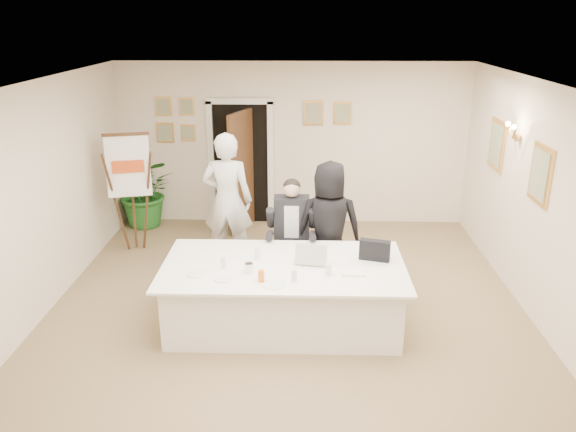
# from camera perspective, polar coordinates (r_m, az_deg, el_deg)

# --- Properties ---
(floor) EXTENTS (7.00, 7.00, 0.00)m
(floor) POSITION_cam_1_polar(r_m,az_deg,el_deg) (7.00, -0.16, -10.42)
(floor) COLOR brown
(floor) RESTS_ON ground
(ceiling) EXTENTS (6.00, 7.00, 0.02)m
(ceiling) POSITION_cam_1_polar(r_m,az_deg,el_deg) (6.09, -0.18, 13.00)
(ceiling) COLOR white
(ceiling) RESTS_ON wall_back
(wall_back) EXTENTS (6.00, 0.10, 2.80)m
(wall_back) POSITION_cam_1_polar(r_m,az_deg,el_deg) (9.78, 0.47, 7.27)
(wall_back) COLOR #F2E2CD
(wall_back) RESTS_ON floor
(wall_front) EXTENTS (6.00, 0.10, 2.80)m
(wall_front) POSITION_cam_1_polar(r_m,az_deg,el_deg) (3.32, -2.17, -19.99)
(wall_front) COLOR #F2E2CD
(wall_front) RESTS_ON floor
(wall_left) EXTENTS (0.10, 7.00, 2.80)m
(wall_left) POSITION_cam_1_polar(r_m,az_deg,el_deg) (7.15, -24.95, 0.64)
(wall_left) COLOR #F2E2CD
(wall_left) RESTS_ON floor
(wall_right) EXTENTS (0.10, 7.00, 2.80)m
(wall_right) POSITION_cam_1_polar(r_m,az_deg,el_deg) (6.99, 25.22, 0.19)
(wall_right) COLOR #F2E2CD
(wall_right) RESTS_ON floor
(doorway) EXTENTS (1.14, 0.86, 2.20)m
(doorway) POSITION_cam_1_polar(r_m,az_deg,el_deg) (9.74, -4.77, 5.00)
(doorway) COLOR black
(doorway) RESTS_ON floor
(pictures_back_wall) EXTENTS (3.40, 0.06, 0.80)m
(pictures_back_wall) POSITION_cam_1_polar(r_m,az_deg,el_deg) (9.71, -4.32, 9.83)
(pictures_back_wall) COLOR #E3A64D
(pictures_back_wall) RESTS_ON wall_back
(pictures_right_wall) EXTENTS (0.06, 2.20, 0.80)m
(pictures_right_wall) POSITION_cam_1_polar(r_m,az_deg,el_deg) (7.96, 22.13, 5.47)
(pictures_right_wall) COLOR #E3A64D
(pictures_right_wall) RESTS_ON wall_right
(wall_sconce) EXTENTS (0.20, 0.30, 0.24)m
(wall_sconce) POSITION_cam_1_polar(r_m,az_deg,el_deg) (7.86, 21.98, 7.96)
(wall_sconce) COLOR #B27A39
(wall_sconce) RESTS_ON wall_right
(conference_table) EXTENTS (2.83, 1.50, 0.78)m
(conference_table) POSITION_cam_1_polar(r_m,az_deg,el_deg) (6.72, -0.46, -7.93)
(conference_table) COLOR white
(conference_table) RESTS_ON floor
(seated_man) EXTENTS (0.80, 0.83, 1.50)m
(seated_man) POSITION_cam_1_polar(r_m,az_deg,el_deg) (7.58, 0.37, -1.64)
(seated_man) COLOR black
(seated_man) RESTS_ON floor
(flip_chart) EXTENTS (0.67, 0.48, 1.84)m
(flip_chart) POSITION_cam_1_polar(r_m,az_deg,el_deg) (8.94, -15.59, 1.69)
(flip_chart) COLOR #332210
(flip_chart) RESTS_ON floor
(standing_man) EXTENTS (0.75, 0.52, 1.99)m
(standing_man) POSITION_cam_1_polar(r_m,az_deg,el_deg) (8.12, -6.17, 1.56)
(standing_man) COLOR silver
(standing_man) RESTS_ON floor
(standing_woman) EXTENTS (0.87, 0.57, 1.76)m
(standing_woman) POSITION_cam_1_polar(r_m,az_deg,el_deg) (7.44, 4.19, -1.07)
(standing_woman) COLOR black
(standing_woman) RESTS_ON floor
(potted_palm) EXTENTS (1.13, 0.98, 1.26)m
(potted_palm) POSITION_cam_1_polar(r_m,az_deg,el_deg) (10.06, -14.26, 2.45)
(potted_palm) COLOR #216423
(potted_palm) RESTS_ON floor
(laptop) EXTENTS (0.42, 0.43, 0.28)m
(laptop) POSITION_cam_1_polar(r_m,az_deg,el_deg) (6.59, 2.34, -3.50)
(laptop) COLOR #B7BABC
(laptop) RESTS_ON conference_table
(laptop_bag) EXTENTS (0.37, 0.19, 0.25)m
(laptop_bag) POSITION_cam_1_polar(r_m,az_deg,el_deg) (6.70, 8.80, -3.46)
(laptop_bag) COLOR black
(laptop_bag) RESTS_ON conference_table
(paper_stack) EXTENTS (0.27, 0.19, 0.03)m
(paper_stack) POSITION_cam_1_polar(r_m,az_deg,el_deg) (6.38, 6.66, -5.71)
(paper_stack) COLOR white
(paper_stack) RESTS_ON conference_table
(plate_left) EXTENTS (0.30, 0.30, 0.01)m
(plate_left) POSITION_cam_1_polar(r_m,az_deg,el_deg) (6.40, -9.22, -5.80)
(plate_left) COLOR white
(plate_left) RESTS_ON conference_table
(plate_mid) EXTENTS (0.21, 0.21, 0.01)m
(plate_mid) POSITION_cam_1_polar(r_m,az_deg,el_deg) (6.24, -6.57, -6.35)
(plate_mid) COLOR white
(plate_mid) RESTS_ON conference_table
(plate_near) EXTENTS (0.28, 0.28, 0.01)m
(plate_near) POSITION_cam_1_polar(r_m,az_deg,el_deg) (6.08, -1.47, -7.00)
(plate_near) COLOR white
(plate_near) RESTS_ON conference_table
(glass_a) EXTENTS (0.07, 0.07, 0.14)m
(glass_a) POSITION_cam_1_polar(r_m,az_deg,el_deg) (6.48, -6.56, -4.71)
(glass_a) COLOR silver
(glass_a) RESTS_ON conference_table
(glass_b) EXTENTS (0.08, 0.08, 0.14)m
(glass_b) POSITION_cam_1_polar(r_m,az_deg,el_deg) (6.13, 0.63, -6.07)
(glass_b) COLOR silver
(glass_b) RESTS_ON conference_table
(glass_c) EXTENTS (0.08, 0.08, 0.14)m
(glass_c) POSITION_cam_1_polar(r_m,az_deg,el_deg) (6.29, 4.12, -5.43)
(glass_c) COLOR silver
(glass_c) RESTS_ON conference_table
(glass_d) EXTENTS (0.07, 0.07, 0.14)m
(glass_d) POSITION_cam_1_polar(r_m,az_deg,el_deg) (6.69, -3.16, -3.82)
(glass_d) COLOR silver
(glass_d) RESTS_ON conference_table
(oj_glass) EXTENTS (0.08, 0.08, 0.13)m
(oj_glass) POSITION_cam_1_polar(r_m,az_deg,el_deg) (6.14, -2.74, -6.12)
(oj_glass) COLOR orange
(oj_glass) RESTS_ON conference_table
(steel_jug) EXTENTS (0.12, 0.12, 0.11)m
(steel_jug) POSITION_cam_1_polar(r_m,az_deg,el_deg) (6.36, -3.99, -5.28)
(steel_jug) COLOR silver
(steel_jug) RESTS_ON conference_table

